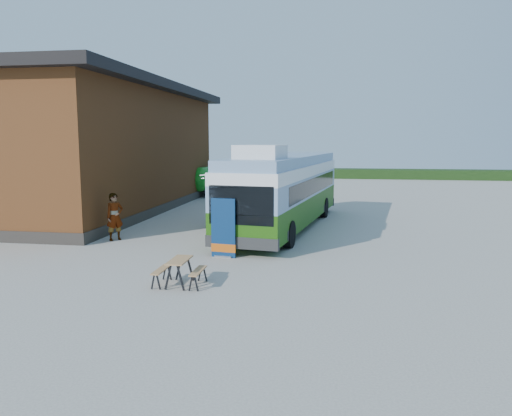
% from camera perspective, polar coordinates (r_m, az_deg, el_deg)
% --- Properties ---
extents(ground, '(100.00, 100.00, 0.00)m').
position_cam_1_polar(ground, '(19.05, -1.57, -4.98)').
color(ground, '#BCB7AD').
rests_on(ground, ground).
extents(barn, '(9.60, 21.20, 7.50)m').
position_cam_1_polar(barn, '(31.54, -17.18, 6.33)').
color(barn, brown).
rests_on(barn, ground).
extents(hedge, '(40.00, 3.00, 1.00)m').
position_cam_1_polar(hedge, '(56.54, 13.89, 3.82)').
color(hedge, '#264419').
rests_on(hedge, ground).
extents(bus, '(4.56, 13.31, 4.01)m').
position_cam_1_polar(bus, '(23.79, 3.33, 2.25)').
color(bus, '#2E6C12').
rests_on(bus, ground).
extents(awning, '(3.18, 4.53, 0.52)m').
position_cam_1_polar(awning, '(24.15, -1.35, 4.76)').
color(awning, white).
rests_on(awning, ground).
extents(banner, '(0.93, 0.27, 2.15)m').
position_cam_1_polar(banner, '(17.95, -3.77, -2.92)').
color(banner, navy).
rests_on(banner, ground).
extents(picnic_table, '(1.37, 1.22, 0.77)m').
position_cam_1_polar(picnic_table, '(14.75, -8.74, -6.56)').
color(picnic_table, tan).
rests_on(picnic_table, ground).
extents(person_a, '(0.85, 0.87, 2.01)m').
position_cam_1_polar(person_a, '(21.79, -15.84, -0.96)').
color(person_a, '#999999').
rests_on(person_a, ground).
extents(person_b, '(0.99, 0.95, 1.61)m').
position_cam_1_polar(person_b, '(26.59, -2.19, 0.43)').
color(person_b, '#999999').
rests_on(person_b, ground).
extents(slurry_tanker, '(3.19, 5.71, 2.22)m').
position_cam_1_polar(slurry_tanker, '(38.23, -4.66, 3.38)').
color(slurry_tanker, '#198C1D').
rests_on(slurry_tanker, ground).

